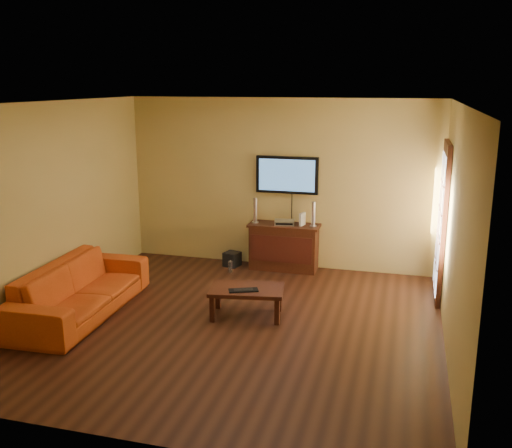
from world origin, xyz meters
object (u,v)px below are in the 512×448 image
at_px(television, 287,175).
at_px(sofa, 80,281).
at_px(coffee_table, 247,292).
at_px(media_console, 284,247).
at_px(speaker_right, 313,215).
at_px(bottle, 230,267).
at_px(av_receiver, 284,222).
at_px(game_console, 302,219).
at_px(subwoofer, 232,259).
at_px(speaker_left, 255,211).
at_px(keyboard, 243,290).

relative_size(television, sofa, 0.44).
bearing_deg(sofa, television, -41.13).
bearing_deg(sofa, coffee_table, -79.37).
xyz_separation_m(media_console, speaker_right, (0.46, -0.00, 0.55)).
bearing_deg(bottle, av_receiver, 25.34).
distance_m(coffee_table, game_console, 2.08).
xyz_separation_m(subwoofer, bottle, (0.07, -0.32, -0.02)).
relative_size(speaker_right, av_receiver, 1.27).
xyz_separation_m(av_receiver, subwoofer, (-0.86, -0.05, -0.66)).
relative_size(speaker_left, speaker_right, 1.03).
distance_m(media_console, television, 1.14).
distance_m(av_receiver, subwoofer, 1.08).
xyz_separation_m(speaker_left, subwoofer, (-0.38, -0.05, -0.81)).
relative_size(subwoofer, keyboard, 0.59).
bearing_deg(media_console, av_receiver, -52.52).
distance_m(television, keyboard, 2.53).
xyz_separation_m(av_receiver, game_console, (0.28, 0.01, 0.07)).
relative_size(game_console, bottle, 1.01).
distance_m(coffee_table, bottle, 1.78).
xyz_separation_m(speaker_right, av_receiver, (-0.46, -0.00, -0.14)).
height_order(speaker_right, keyboard, speaker_right).
bearing_deg(speaker_left, av_receiver, 0.19).
distance_m(speaker_left, av_receiver, 0.50).
distance_m(speaker_right, bottle, 1.54).
bearing_deg(speaker_right, bottle, -163.16).
bearing_deg(media_console, bottle, -154.02).
bearing_deg(television, coffee_table, -91.17).
bearing_deg(coffee_table, media_console, 88.72).
bearing_deg(speaker_right, game_console, 177.82).
relative_size(television, subwoofer, 4.30).
bearing_deg(bottle, media_console, 25.98).
bearing_deg(sofa, subwoofer, -30.36).
height_order(sofa, game_console, game_console).
bearing_deg(coffee_table, speaker_left, 102.18).
xyz_separation_m(media_console, keyboard, (-0.05, -2.10, 0.02)).
bearing_deg(media_console, subwoofer, -175.89).
relative_size(av_receiver, bottle, 1.54).
height_order(game_console, subwoofer, game_console).
bearing_deg(av_receiver, television, 81.21).
bearing_deg(keyboard, speaker_right, 76.08).
relative_size(speaker_right, subwoofer, 1.69).
distance_m(sofa, bottle, 2.51).
relative_size(media_console, keyboard, 2.87).
relative_size(av_receiver, game_console, 1.52).
bearing_deg(bottle, game_console, 19.70).
bearing_deg(speaker_right, subwoofer, -177.50).
relative_size(speaker_right, bottle, 1.95).
bearing_deg(speaker_left, game_console, 0.93).
xyz_separation_m(sofa, speaker_right, (2.61, 2.45, 0.48)).
relative_size(coffee_table, bottle, 5.04).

